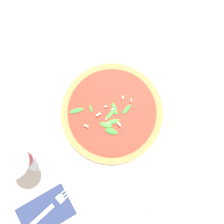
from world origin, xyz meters
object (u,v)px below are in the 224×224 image
at_px(pizza_arugula_main, 112,113).
at_px(wine_glass, 20,160).
at_px(fork, 47,211).
at_px(side_plate_white, 168,195).

distance_m(pizza_arugula_main, wine_glass, 0.29).
xyz_separation_m(fork, side_plate_white, (0.35, -0.06, 0.00)).
height_order(fork, side_plate_white, side_plate_white).
bearing_deg(fork, wine_glass, 63.09).
bearing_deg(side_plate_white, fork, 169.59).
bearing_deg(pizza_arugula_main, wine_glass, -166.68).
xyz_separation_m(pizza_arugula_main, side_plate_white, (0.08, -0.28, -0.01)).
bearing_deg(fork, side_plate_white, -34.97).
bearing_deg(side_plate_white, pizza_arugula_main, 106.57).
xyz_separation_m(pizza_arugula_main, fork, (-0.27, -0.22, -0.01)).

